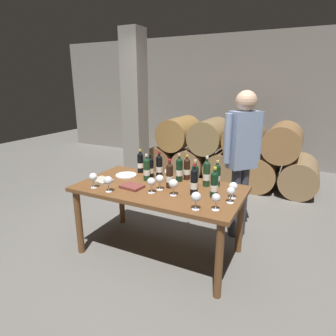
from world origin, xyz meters
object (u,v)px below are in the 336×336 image
Objects in this scene: wine_bottle_8 at (194,182)px; wine_glass_9 at (196,197)px; wine_bottle_6 at (187,169)px; tasting_notebook at (102,181)px; wine_glass_10 at (231,192)px; wine_bottle_10 at (179,169)px; wine_glass_0 at (216,198)px; wine_bottle_5 at (140,162)px; wine_glass_4 at (169,173)px; wine_glass_5 at (215,181)px; dining_table at (159,195)px; wine_glass_3 at (173,184)px; sommelier_presenting at (242,152)px; wine_glass_8 at (108,181)px; serving_plate at (126,175)px; wine_bottle_0 at (195,177)px; wine_bottle_2 at (207,173)px; wine_glass_1 at (151,182)px; wine_bottle_9 at (150,167)px; wine_glass_6 at (233,187)px; wine_bottle_1 at (170,175)px; wine_bottle_11 at (217,175)px; wine_glass_2 at (93,177)px; wine_bottle_7 at (159,166)px; wine_bottle_4 at (214,184)px; wine_bottle_3 at (147,169)px; leather_ledger at (132,187)px; wine_glass_7 at (160,179)px.

wine_glass_9 is at bearing -65.77° from wine_bottle_8.
wine_bottle_6 reaches higher than tasting_notebook.
wine_glass_10 is (0.60, -0.43, -0.02)m from wine_bottle_6.
wine_bottle_10 is 0.79m from wine_glass_0.
wine_bottle_5 is 1.28m from wine_glass_0.
wine_glass_4 is 0.52m from wine_glass_5.
dining_table is at bearing -113.78° from wine_bottle_6.
wine_glass_3 reaches higher than wine_glass_9.
wine_glass_5 is 0.09× the size of sommelier_presenting.
wine_glass_8 reaches higher than serving_plate.
tasting_notebook is at bearing 173.86° from wine_glass_0.
wine_bottle_0 is at bearing 112.38° from wine_glass_9.
serving_plate is (-0.54, -0.00, -0.11)m from wine_glass_4.
wine_bottle_5 is at bearing 144.76° from wine_glass_9.
wine_bottle_2 is (0.42, 0.25, 0.23)m from dining_table.
serving_plate is (-1.27, 0.23, -0.10)m from wine_glass_10.
wine_bottle_10 reaches higher than wine_glass_0.
wine_bottle_2 reaches higher than wine_glass_1.
wine_bottle_0 is 0.74m from sommelier_presenting.
wine_bottle_9 is 1.73× the size of wine_glass_6.
sommelier_presenting is (0.57, 0.71, 0.15)m from wine_bottle_1.
wine_bottle_5 is 0.92m from wine_bottle_8.
wine_glass_9 is at bearing -88.58° from wine_bottle_11.
wine_bottle_6 is at bearing 19.11° from wine_bottle_9.
wine_glass_10 is at bearing -86.05° from wine_glass_6.
wine_glass_2 is at bearing -165.02° from wine_glass_6.
wine_bottle_10 reaches higher than wine_bottle_7.
wine_bottle_10 is at bearing 150.51° from wine_bottle_4.
wine_bottle_3 is 1.34× the size of leather_ledger.
wine_glass_8 is at bearing 179.75° from wine_glass_9.
dining_table is at bearing -163.17° from wine_bottle_0.
wine_bottle_7 is 1.89× the size of wine_glass_9.
wine_glass_9 reaches higher than wine_glass_10.
wine_bottle_5 is 1.77× the size of wine_glass_8.
wine_bottle_6 is 0.67m from sommelier_presenting.
wine_glass_0 is at bearing -16.35° from wine_glass_3.
wine_glass_4 is 1.07× the size of wine_glass_5.
wine_glass_2 is 0.21m from wine_glass_8.
leather_ledger is at bearing -135.23° from sommelier_presenting.
serving_plate is (-1.26, 0.11, -0.10)m from wine_glass_6.
wine_glass_5 is 0.47m from wine_glass_9.
wine_glass_3 is at bearing 9.62° from wine_glass_1.
wine_glass_3 is at bearing -48.39° from wine_bottle_7.
wine_bottle_6 is at bearing 98.12° from wine_glass_3.
dining_table is at bearing 147.19° from wine_glass_9.
wine_bottle_3 is 1.10m from sommelier_presenting.
wine_bottle_9 is at bearing -141.73° from wine_bottle_7.
wine_bottle_5 is 1.79× the size of wine_glass_2.
wine_glass_7 is at bearing -46.56° from wine_bottle_9.
wine_bottle_2 is at bearing 2.26° from wine_bottle_9.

